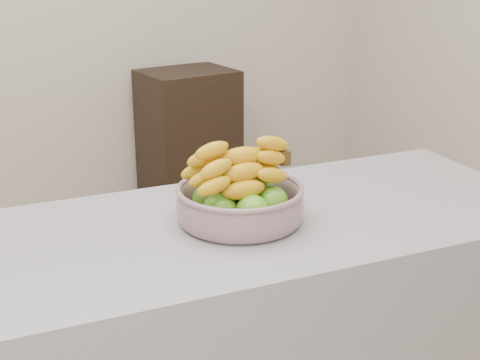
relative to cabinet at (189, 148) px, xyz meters
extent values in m
cube|color=black|center=(0.00, 0.00, 0.00)|extent=(0.54, 0.46, 0.86)
cylinder|color=#929EB0|center=(-0.60, -2.09, 0.47)|extent=(0.25, 0.25, 0.01)
torus|color=#929EB0|center=(-0.60, -2.09, 0.55)|extent=(0.29, 0.29, 0.01)
sphere|color=#5F9D1B|center=(-0.60, -2.16, 0.52)|extent=(0.08, 0.08, 0.08)
sphere|color=#5F9D1B|center=(-0.53, -2.13, 0.52)|extent=(0.08, 0.08, 0.08)
sphere|color=#5F9D1B|center=(-0.53, -2.06, 0.52)|extent=(0.08, 0.08, 0.08)
sphere|color=#5F9D1B|center=(-0.59, -2.02, 0.52)|extent=(0.08, 0.08, 0.08)
sphere|color=#5F9D1B|center=(-0.66, -2.05, 0.52)|extent=(0.08, 0.08, 0.08)
sphere|color=#5F9D1B|center=(-0.66, -2.12, 0.52)|extent=(0.08, 0.08, 0.08)
ellipsoid|color=yellow|center=(-0.61, -2.14, 0.56)|extent=(0.19, 0.06, 0.04)
ellipsoid|color=yellow|center=(-0.61, -2.09, 0.56)|extent=(0.18, 0.05, 0.04)
ellipsoid|color=yellow|center=(-0.60, -2.04, 0.56)|extent=(0.19, 0.07, 0.04)
ellipsoid|color=yellow|center=(-0.60, -2.11, 0.60)|extent=(0.19, 0.07, 0.04)
ellipsoid|color=yellow|center=(-0.60, -2.06, 0.60)|extent=(0.19, 0.08, 0.04)
ellipsoid|color=yellow|center=(-0.59, -2.09, 0.62)|extent=(0.18, 0.05, 0.04)
cylinder|color=#3F3314|center=(-0.49, -2.09, 0.61)|extent=(0.03, 0.03, 0.03)
camera|label=1|loc=(-1.16, -3.39, 1.07)|focal=50.00mm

